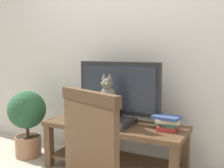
% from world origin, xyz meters
% --- Properties ---
extents(back_wall, '(7.00, 0.12, 2.80)m').
position_xyz_m(back_wall, '(0.00, 0.89, 1.40)').
color(back_wall, beige).
rests_on(back_wall, ground).
extents(tv_stand, '(1.38, 0.52, 0.48)m').
position_xyz_m(tv_stand, '(0.02, 0.48, 0.33)').
color(tv_stand, '#513823').
rests_on(tv_stand, ground).
extents(tv, '(0.85, 0.20, 0.60)m').
position_xyz_m(tv, '(0.02, 0.57, 0.80)').
color(tv, black).
rests_on(tv, tv_stand).
extents(media_box, '(0.40, 0.30, 0.07)m').
position_xyz_m(media_box, '(-0.00, 0.41, 0.51)').
color(media_box, '#2D2D30').
rests_on(media_box, tv_stand).
extents(cat, '(0.18, 0.30, 0.44)m').
position_xyz_m(cat, '(-0.00, 0.40, 0.71)').
color(cat, '#514C47').
rests_on(cat, media_box).
extents(book_stack, '(0.25, 0.19, 0.13)m').
position_xyz_m(book_stack, '(0.53, 0.51, 0.55)').
color(book_stack, '#B2332D').
rests_on(book_stack, tv_stand).
extents(potted_plant, '(0.42, 0.42, 0.75)m').
position_xyz_m(potted_plant, '(-1.03, 0.38, 0.45)').
color(potted_plant, '#9E6B4C').
rests_on(potted_plant, ground).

